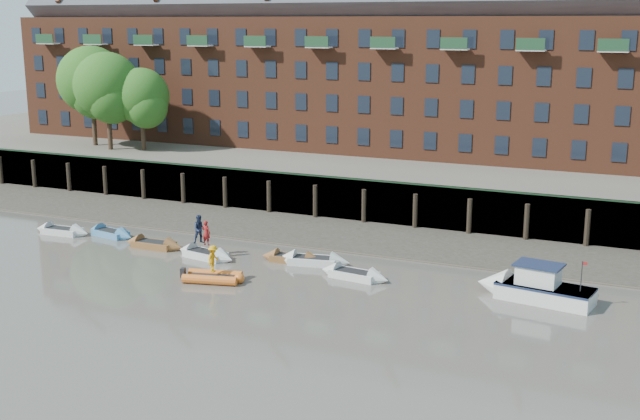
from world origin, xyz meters
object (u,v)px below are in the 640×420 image
Objects in this scene: rowboat_2 at (154,245)px; person_rower_b at (200,229)px; rowboat_0 at (62,231)px; rowboat_4 at (292,258)px; rowboat_1 at (110,233)px; rowboat_6 at (354,275)px; person_rib_crew at (213,259)px; person_rower_a at (206,233)px; rowboat_3 at (205,254)px; motor_launch at (526,286)px; rowboat_5 at (313,261)px; rib_tender at (215,277)px.

person_rower_b reaches higher than rowboat_2.
rowboat_0 reaches higher than rowboat_4.
rowboat_4 is at bearing 9.54° from rowboat_1.
rowboat_2 is 14.69m from rowboat_6.
person_rib_crew is (3.46, -4.06, -0.44)m from person_rower_b.
person_rower_a is 4.79m from person_rib_crew.
rowboat_3 is at bearing -7.67° from rowboat_0.
person_rower_b reaches higher than person_rib_crew.
person_rower_a is 1.01× the size of person_rib_crew.
rowboat_0 is 12.55m from rowboat_3.
person_rib_crew is (15.47, -4.74, 1.14)m from rowboat_0.
rowboat_6 is (22.78, -0.91, 0.00)m from rowboat_0.
motor_launch is at bearing -43.53° from person_rower_b.
rowboat_5 reaches higher than rowboat_1.
rowboat_2 is at bearing -179.49° from rowboat_4.
rowboat_3 is at bearing 10.06° from motor_launch.
person_rower_b is (12.02, -0.68, 1.58)m from rowboat_0.
rowboat_4 is 5.88m from rib_tender.
person_rower_a reaches higher than rowboat_6.
rowboat_4 is at bearing -27.84° from person_rib_crew.
rowboat_0 is 1.22× the size of rib_tender.
rowboat_6 is (14.68, -0.61, 0.00)m from rowboat_2.
rowboat_6 is at bearing 14.54° from rib_tender.
rowboat_0 is 16.29m from rib_tender.
rowboat_6 is at bearing -65.30° from person_rib_crew.
person_rower_b reaches higher than rowboat_4.
rib_tender is at bearing -93.59° from person_rower_b.
person_rib_crew is at bearing -94.19° from person_rower_b.
rib_tender is at bearing -145.20° from rowboat_6.
rowboat_3 reaches higher than rowboat_6.
rowboat_0 is 0.92× the size of rowboat_5.
rowboat_2 reaches higher than rowboat_1.
rowboat_2 is 2.40× the size of person_rower_b.
rowboat_2 is 0.98× the size of rowboat_6.
rowboat_5 reaches higher than rowboat_4.
rowboat_2 reaches higher than rowboat_0.
rowboat_1 is 0.95× the size of rowboat_3.
rowboat_5 is at bearing 22.89° from rowboat_3.
rib_tender is 2.27× the size of person_rower_a.
rowboat_3 is 10.27m from rowboat_6.
person_rower_a is at bearing 13.81° from rowboat_3.
rowboat_0 is 2.78× the size of person_rower_a.
person_rower_a reaches higher than rowboat_1.
person_rib_crew is (-0.10, 0.03, 1.10)m from rib_tender.
rowboat_1 reaches higher than rib_tender.
person_rower_a is (4.51, -0.60, 1.45)m from rowboat_2.
person_rib_crew is (-7.31, -3.83, 1.14)m from rowboat_6.
person_rower_a is (12.62, -0.90, 1.45)m from rowboat_0.
person_rower_b is at bearing -6.74° from rowboat_0.
rowboat_5 reaches higher than rowboat_2.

